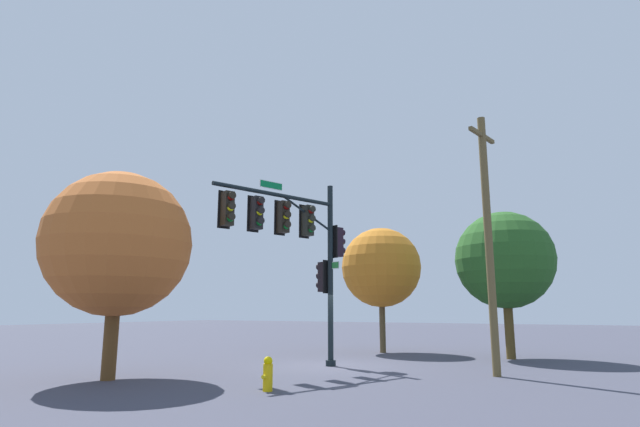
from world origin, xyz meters
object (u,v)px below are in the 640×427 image
(utility_pole, at_px, (488,236))
(tree_mid, at_px, (505,260))
(signal_pole_assembly, at_px, (298,238))
(tree_far, at_px, (118,244))
(tree_near, at_px, (381,267))
(fire_hydrant, at_px, (268,374))

(utility_pole, xyz_separation_m, tree_mid, (-5.95, -0.56, -0.24))
(signal_pole_assembly, distance_m, tree_far, 5.95)
(signal_pole_assembly, height_order, utility_pole, utility_pole)
(tree_near, bearing_deg, fire_hydrant, 9.21)
(fire_hydrant, relative_size, tree_far, 0.14)
(tree_mid, bearing_deg, utility_pole, 5.37)
(fire_hydrant, xyz_separation_m, tree_mid, (-11.64, 3.79, 3.61))
(tree_mid, bearing_deg, signal_pole_assembly, -37.79)
(tree_near, height_order, tree_far, tree_far)
(tree_mid, relative_size, tree_far, 1.00)
(signal_pole_assembly, bearing_deg, tree_near, -179.45)
(fire_hydrant, height_order, tree_near, tree_near)
(signal_pole_assembly, distance_m, fire_hydrant, 6.23)
(fire_hydrant, relative_size, tree_mid, 0.14)
(utility_pole, distance_m, fire_hydrant, 8.13)
(tree_near, distance_m, tree_far, 12.95)
(signal_pole_assembly, relative_size, tree_near, 1.12)
(utility_pole, height_order, tree_mid, utility_pole)
(utility_pole, xyz_separation_m, tree_near, (-6.27, -6.29, -0.30))
(signal_pole_assembly, relative_size, tree_far, 1.08)
(signal_pole_assembly, xyz_separation_m, tree_mid, (-7.30, 5.66, -0.45))
(fire_hydrant, distance_m, tree_near, 12.62)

